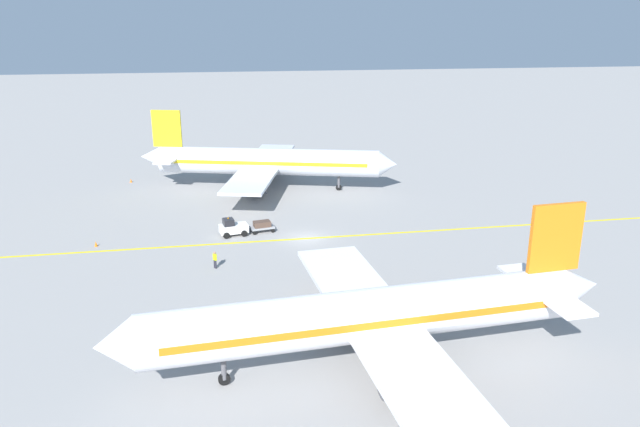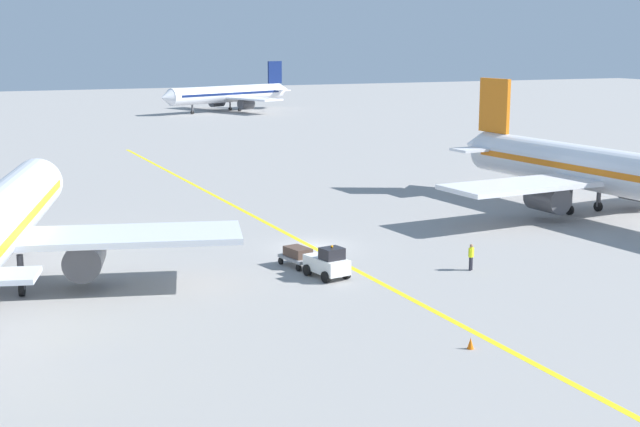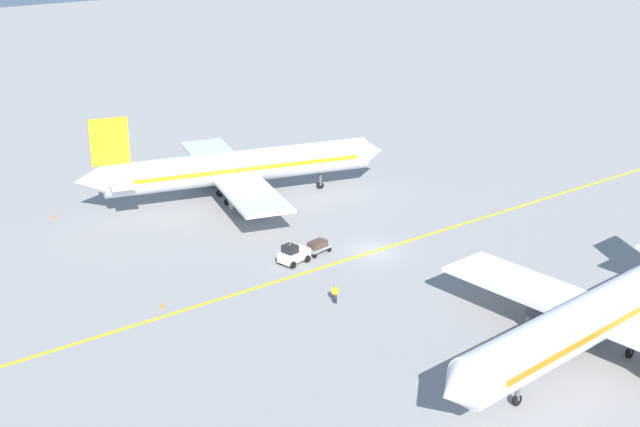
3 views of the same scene
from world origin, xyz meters
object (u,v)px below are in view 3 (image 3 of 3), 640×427
Objects in this scene: traffic_cone_mid_apron at (162,305)px; airplane_adjacent_stand at (604,312)px; airplane_at_gate at (236,168)px; baggage_tug_white at (293,254)px; ground_crew_worker at (335,293)px; baggage_cart_trailing at (317,246)px; traffic_cone_near_nose at (53,216)px.

airplane_adjacent_stand is at bearing 41.01° from traffic_cone_mid_apron.
airplane_at_gate is 10.82× the size of baggage_tug_white.
baggage_tug_white is at bearing 168.44° from ground_crew_worker.
airplane_adjacent_stand is 29.16m from baggage_cart_trailing.
baggage_cart_trailing is at bearing 101.93° from baggage_tug_white.
traffic_cone_near_nose is at bearing -107.82° from airplane_at_gate.
airplane_adjacent_stand is 64.63× the size of traffic_cone_near_nose.
baggage_cart_trailing is 10.90m from ground_crew_worker.
airplane_adjacent_stand reaches higher than traffic_cone_mid_apron.
traffic_cone_mid_apron is (1.92, -17.38, -0.49)m from baggage_cart_trailing.
traffic_cone_near_nose is (-6.09, -18.96, -3.43)m from airplane_at_gate.
baggage_cart_trailing is 5.15× the size of traffic_cone_mid_apron.
traffic_cone_mid_apron is (19.84, -19.06, -3.43)m from airplane_at_gate.
airplane_at_gate is 63.84× the size of traffic_cone_mid_apron.
baggage_tug_white is (-27.77, -8.91, -2.81)m from airplane_adjacent_stand.
airplane_at_gate is 20.90× the size of ground_crew_worker.
traffic_cone_mid_apron is at bearing -122.09° from ground_crew_worker.
airplane_at_gate and airplane_adjacent_stand have the same top height.
airplane_adjacent_stand is 64.63× the size of traffic_cone_mid_apron.
baggage_cart_trailing is at bearing 152.32° from ground_crew_worker.
airplane_at_gate reaches higher than traffic_cone_near_nose.
ground_crew_worker reaches higher than traffic_cone_near_nose.
ground_crew_worker reaches higher than baggage_cart_trailing.
ground_crew_worker is 14.56m from traffic_cone_mid_apron.
baggage_cart_trailing is 5.15× the size of traffic_cone_near_nose.
traffic_cone_mid_apron is (1.24, -14.16, -0.63)m from baggage_tug_white.
baggage_tug_white is at bearing -162.20° from airplane_adjacent_stand.
baggage_tug_white is 3.30m from baggage_cart_trailing.
traffic_cone_near_nose is 25.94m from traffic_cone_mid_apron.
airplane_adjacent_stand is at bearing 17.80° from baggage_tug_white.
ground_crew_worker reaches higher than traffic_cone_mid_apron.
airplane_adjacent_stand is 29.30m from baggage_tug_white.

